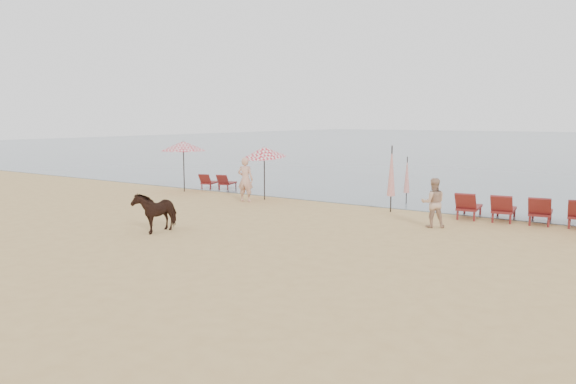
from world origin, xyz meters
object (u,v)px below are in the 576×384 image
object	(u,v)px
umbrella_open_left_a	(183,146)
umbrella_closed_left	(391,171)
lounger_cluster_right	(522,209)
beachgoer_right_a	(433,203)
lounger_cluster_left	(217,182)
umbrella_closed_right	(407,175)
beachgoer_left	(245,179)
cow	(156,211)
umbrella_open_left_b	(264,152)

from	to	relation	value
umbrella_open_left_a	umbrella_closed_left	xyz separation A→B (m)	(10.98, 0.10, -0.67)
lounger_cluster_right	beachgoer_right_a	xyz separation A→B (m)	(-2.27, -2.48, 0.35)
lounger_cluster_left	beachgoer_right_a	distance (m)	13.12
lounger_cluster_right	beachgoer_right_a	size ratio (longest dim) A/B	2.71
umbrella_closed_right	beachgoer_left	distance (m)	6.90
beachgoer_left	beachgoer_right_a	bearing A→B (deg)	158.70
umbrella_closed_left	beachgoer_left	size ratio (longest dim) A/B	1.33
umbrella_closed_right	beachgoer_right_a	xyz separation A→B (m)	(2.69, -4.24, -0.41)
umbrella_closed_left	cow	distance (m)	9.07
lounger_cluster_left	umbrella_closed_right	xyz separation A→B (m)	(9.94, 0.71, 0.86)
lounger_cluster_right	umbrella_open_left_a	distance (m)	15.78
umbrella_open_left_b	lounger_cluster_left	bearing A→B (deg)	135.18
umbrella_closed_left	cow	bearing A→B (deg)	-121.35
cow	beachgoer_right_a	xyz separation A→B (m)	(7.11, 5.67, 0.17)
lounger_cluster_left	umbrella_closed_right	size ratio (longest dim) A/B	0.95
beachgoer_right_a	umbrella_closed_right	bearing A→B (deg)	-86.40
beachgoer_right_a	lounger_cluster_left	bearing A→B (deg)	-44.41
umbrella_open_left_b	beachgoer_right_a	xyz separation A→B (m)	(8.42, -1.90, -1.30)
lounger_cluster_right	umbrella_closed_right	xyz separation A→B (m)	(-4.96, 1.76, 0.77)
lounger_cluster_left	beachgoer_left	bearing A→B (deg)	-51.17
umbrella_closed_right	beachgoer_left	world-z (taller)	umbrella_closed_right
lounger_cluster_right	umbrella_open_left_a	size ratio (longest dim) A/B	1.78
lounger_cluster_right	umbrella_open_left_a	bearing A→B (deg)	175.16
lounger_cluster_left	umbrella_open_left_b	size ratio (longest dim) A/B	0.78
lounger_cluster_left	umbrella_open_left_b	bearing A→B (deg)	-39.15
cow	umbrella_open_left_b	bearing A→B (deg)	94.95
umbrella_closed_left	lounger_cluster_right	bearing A→B (deg)	5.33
lounger_cluster_left	beachgoer_right_a	xyz separation A→B (m)	(12.63, -3.53, 0.44)
lounger_cluster_left	umbrella_open_left_a	xyz separation A→B (m)	(-0.78, -1.59, 1.87)
umbrella_open_left_b	beachgoer_left	bearing A→B (deg)	-137.04
beachgoer_left	beachgoer_right_a	world-z (taller)	beachgoer_left
umbrella_open_left_a	umbrella_closed_left	world-z (taller)	umbrella_closed_left
umbrella_closed_left	beachgoer_left	distance (m)	6.48
umbrella_open_left_b	beachgoer_left	size ratio (longest dim) A/B	1.27
umbrella_closed_left	beachgoer_right_a	world-z (taller)	umbrella_closed_left
lounger_cluster_left	lounger_cluster_right	world-z (taller)	lounger_cluster_right
lounger_cluster_left	umbrella_closed_left	xyz separation A→B (m)	(10.20, -1.49, 1.20)
umbrella_open_left_b	beachgoer_right_a	world-z (taller)	umbrella_open_left_b
beachgoer_right_a	cow	bearing A→B (deg)	9.73
umbrella_closed_left	beachgoer_right_a	xyz separation A→B (m)	(2.42, -2.04, -0.76)
umbrella_closed_right	lounger_cluster_left	bearing A→B (deg)	-175.91
umbrella_open_left_b	umbrella_closed_right	size ratio (longest dim) A/B	1.22
umbrella_open_left_a	umbrella_closed_right	distance (m)	11.00
lounger_cluster_right	beachgoer_left	distance (m)	11.17
lounger_cluster_right	umbrella_closed_left	size ratio (longest dim) A/B	1.73
umbrella_closed_right	umbrella_open_left_b	bearing A→B (deg)	-157.82
cow	beachgoer_left	size ratio (longest dim) A/B	0.80
lounger_cluster_left	beachgoer_right_a	bearing A→B (deg)	-33.64
umbrella_open_left_b	cow	world-z (taller)	umbrella_open_left_b
lounger_cluster_right	umbrella_closed_left	distance (m)	4.84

